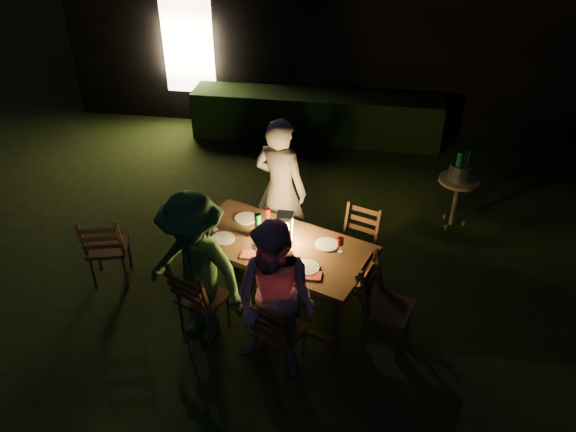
% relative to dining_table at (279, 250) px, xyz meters
% --- Properties ---
extents(garden_envelope, '(40.00, 40.00, 3.20)m').
position_rel_dining_table_xyz_m(garden_envelope, '(0.40, 6.67, 0.86)').
color(garden_envelope, black).
rests_on(garden_envelope, ground).
extents(dining_table, '(2.14, 1.57, 0.80)m').
position_rel_dining_table_xyz_m(dining_table, '(0.00, 0.00, 0.00)').
color(dining_table, '#4C2C19').
rests_on(dining_table, ground).
extents(chair_near_left, '(0.58, 0.60, 0.97)m').
position_rel_dining_table_xyz_m(chair_near_left, '(-0.69, -0.56, -0.43)').
color(chair_near_left, '#4C2C19').
rests_on(chair_near_left, ground).
extents(chair_near_right, '(0.56, 0.57, 0.94)m').
position_rel_dining_table_xyz_m(chair_near_right, '(0.15, -0.88, -0.44)').
color(chair_near_right, '#4C2C19').
rests_on(chair_near_right, ground).
extents(chair_far_left, '(0.50, 0.52, 0.92)m').
position_rel_dining_table_xyz_m(chair_far_left, '(-0.15, 0.88, -0.44)').
color(chair_far_left, '#4C2C19').
rests_on(chair_far_left, ground).
extents(chair_far_right, '(0.54, 0.56, 0.93)m').
position_rel_dining_table_xyz_m(chair_far_right, '(0.79, 0.53, -0.44)').
color(chair_far_right, '#4C2C19').
rests_on(chair_far_right, ground).
extents(chair_end, '(0.60, 0.58, 1.02)m').
position_rel_dining_table_xyz_m(chair_end, '(1.15, -0.43, -0.42)').
color(chair_end, '#4C2C19').
rests_on(chair_end, ground).
extents(chair_spare, '(0.54, 0.57, 0.98)m').
position_rel_dining_table_xyz_m(chair_spare, '(-1.98, 0.09, -0.43)').
color(chair_spare, '#4C2C19').
rests_on(chair_spare, ground).
extents(person_house_side, '(0.76, 0.63, 1.79)m').
position_rel_dining_table_xyz_m(person_house_side, '(-0.13, 0.93, 0.17)').
color(person_house_side, beige).
rests_on(person_house_side, ground).
extents(person_opp_right, '(0.97, 0.87, 1.66)m').
position_rel_dining_table_xyz_m(person_opp_right, '(0.13, -0.93, 0.11)').
color(person_opp_right, '#C789A3').
rests_on(person_opp_right, ground).
extents(person_opp_left, '(1.24, 0.97, 1.69)m').
position_rel_dining_table_xyz_m(person_opp_left, '(-0.71, -0.61, 0.12)').
color(person_opp_left, '#2F5A2D').
rests_on(person_opp_left, ground).
extents(lantern, '(0.16, 0.16, 0.35)m').
position_rel_dining_table_xyz_m(lantern, '(0.06, 0.03, 0.24)').
color(lantern, white).
rests_on(lantern, dining_table).
extents(plate_far_left, '(0.25, 0.25, 0.01)m').
position_rel_dining_table_xyz_m(plate_far_left, '(-0.44, 0.40, 0.09)').
color(plate_far_left, white).
rests_on(plate_far_left, dining_table).
extents(plate_near_left, '(0.25, 0.25, 0.01)m').
position_rel_dining_table_xyz_m(plate_near_left, '(-0.59, -0.01, 0.09)').
color(plate_near_left, white).
rests_on(plate_near_left, dining_table).
extents(plate_far_right, '(0.25, 0.25, 0.01)m').
position_rel_dining_table_xyz_m(plate_far_right, '(0.50, 0.05, 0.09)').
color(plate_far_right, white).
rests_on(plate_far_right, dining_table).
extents(plate_near_right, '(0.25, 0.25, 0.01)m').
position_rel_dining_table_xyz_m(plate_near_right, '(0.34, -0.36, 0.09)').
color(plate_near_right, white).
rests_on(plate_near_right, dining_table).
extents(wineglass_a, '(0.06, 0.06, 0.18)m').
position_rel_dining_table_xyz_m(wineglass_a, '(-0.18, 0.37, 0.17)').
color(wineglass_a, '#59070F').
rests_on(wineglass_a, dining_table).
extents(wineglass_b, '(0.06, 0.06, 0.18)m').
position_rel_dining_table_xyz_m(wineglass_b, '(-0.72, 0.14, 0.17)').
color(wineglass_b, '#59070F').
rests_on(wineglass_b, dining_table).
extents(wineglass_c, '(0.06, 0.06, 0.18)m').
position_rel_dining_table_xyz_m(wineglass_c, '(0.18, -0.37, 0.17)').
color(wineglass_c, '#59070F').
rests_on(wineglass_c, dining_table).
extents(wineglass_d, '(0.06, 0.06, 0.18)m').
position_rel_dining_table_xyz_m(wineglass_d, '(0.64, -0.05, 0.17)').
color(wineglass_d, '#59070F').
rests_on(wineglass_d, dining_table).
extents(wineglass_e, '(0.06, 0.06, 0.18)m').
position_rel_dining_table_xyz_m(wineglass_e, '(-0.20, -0.25, 0.17)').
color(wineglass_e, silver).
rests_on(wineglass_e, dining_table).
extents(bottle_table, '(0.07, 0.07, 0.28)m').
position_rel_dining_table_xyz_m(bottle_table, '(-0.23, 0.09, 0.22)').
color(bottle_table, '#0F471E').
rests_on(bottle_table, dining_table).
extents(napkin_left, '(0.18, 0.14, 0.01)m').
position_rel_dining_table_xyz_m(napkin_left, '(-0.25, -0.25, 0.09)').
color(napkin_left, red).
rests_on(napkin_left, dining_table).
extents(napkin_right, '(0.18, 0.14, 0.01)m').
position_rel_dining_table_xyz_m(napkin_right, '(0.41, -0.47, 0.09)').
color(napkin_right, red).
rests_on(napkin_right, dining_table).
extents(phone, '(0.14, 0.07, 0.01)m').
position_rel_dining_table_xyz_m(phone, '(-0.69, -0.06, 0.08)').
color(phone, black).
rests_on(phone, dining_table).
extents(side_table, '(0.52, 0.52, 0.70)m').
position_rel_dining_table_xyz_m(side_table, '(2.03, 1.87, -0.11)').
color(side_table, '#937449').
rests_on(side_table, ground).
extents(ice_bucket, '(0.30, 0.30, 0.22)m').
position_rel_dining_table_xyz_m(ice_bucket, '(2.03, 1.87, 0.08)').
color(ice_bucket, '#A5A8AD').
rests_on(ice_bucket, side_table).
extents(bottle_bucket_a, '(0.07, 0.07, 0.32)m').
position_rel_dining_table_xyz_m(bottle_bucket_a, '(1.98, 1.83, 0.13)').
color(bottle_bucket_a, '#0F471E').
rests_on(bottle_bucket_a, side_table).
extents(bottle_bucket_b, '(0.07, 0.07, 0.32)m').
position_rel_dining_table_xyz_m(bottle_bucket_b, '(2.08, 1.91, 0.13)').
color(bottle_bucket_b, '#0F471E').
rests_on(bottle_bucket_b, side_table).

